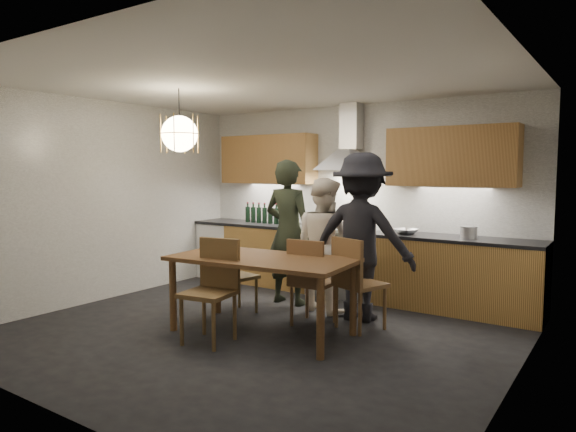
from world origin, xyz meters
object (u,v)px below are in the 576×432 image
Objects in this scene: person_mid at (324,244)px; stock_pot at (469,233)px; chair_back_left at (231,271)px; dining_table at (262,266)px; chair_front at (214,283)px; mixing_bowl at (406,231)px; person_right at (361,237)px; person_left at (288,232)px; wine_bottles at (267,213)px.

person_mid reaches higher than stock_pot.
dining_table is at bearing 165.75° from chair_back_left.
dining_table is 2.19× the size of chair_back_left.
person_mid is (0.35, 1.58, 0.22)m from chair_front.
mixing_bowl is 0.76m from stock_pot.
chair_back_left is at bearing 19.57° from person_right.
dining_table is at bearing 101.30° from person_mid.
person_right is at bearing -174.24° from person_mid.
person_left is (-0.18, 1.60, 0.33)m from chair_front.
stock_pot is at bearing 44.01° from chair_front.
person_right reaches higher than mixing_bowl.
person_mid is (0.09, 1.14, 0.10)m from dining_table.
chair_back_left is (-0.73, 0.36, -0.19)m from dining_table.
chair_front is at bearing -125.41° from dining_table.
person_left is at bearing 106.15° from dining_table.
person_mid reaches higher than chair_back_left.
stock_pot is at bearing 45.76° from dining_table.
person_right is 9.80× the size of stock_pot.
wine_bottles is (-1.13, 2.44, 0.47)m from chair_front.
person_right is (0.89, 1.49, 0.37)m from chair_front.
chair_back_left is at bearing -145.84° from stock_pot.
chair_front is 0.63× the size of person_mid.
dining_table is at bearing -129.33° from stock_pot.
chair_front is at bearing 93.22° from person_mid.
chair_front is at bearing -114.75° from mixing_bowl.
chair_front is 1.64m from person_left.
chair_front reaches higher than chair_back_left.
dining_table is 0.83m from chair_back_left.
dining_table is 1.04× the size of person_right.
mixing_bowl is at bearing -109.67° from person_right.
wine_bottles is at bearing 106.65° from chair_front.
chair_back_left is at bearing 69.66° from person_left.
wine_bottles is (-0.67, 1.63, 0.54)m from chair_back_left.
dining_table is at bearing 51.33° from chair_front.
chair_back_left is 1.16m from person_mid.
chair_front reaches higher than dining_table.
person_mid is at bearing -152.06° from stock_pot.
stock_pot is 2.97m from wine_bottles.
person_mid is 1.70m from stock_pot.
person_mid is at bearing -133.64° from mixing_bowl.
chair_back_left is 0.49× the size of person_left.
chair_back_left is 0.56× the size of person_mid.
wine_bottles reaches higher than chair_front.
wine_bottles is at bearing 119.99° from dining_table.
person_right is (1.07, -0.11, 0.03)m from person_left.
chair_front is 2.62m from mixing_bowl.
chair_front is 0.55× the size of person_left.
person_left is at bearing -97.24° from chair_back_left.
chair_front is 1.77m from person_right.
wine_bottles is at bearing 178.72° from stock_pot.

